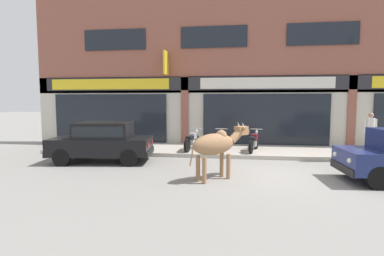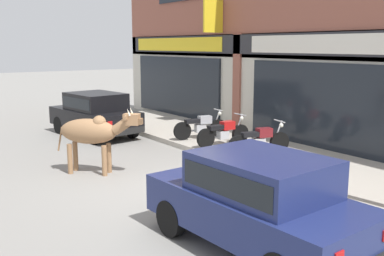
{
  "view_description": "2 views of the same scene",
  "coord_description": "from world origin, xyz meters",
  "px_view_note": "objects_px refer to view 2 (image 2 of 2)",
  "views": [
    {
      "loc": [
        -1.46,
        -9.23,
        2.23
      ],
      "look_at": [
        -2.89,
        1.0,
        1.29
      ],
      "focal_mm": 28.0,
      "sensor_mm": 36.0,
      "label": 1
    },
    {
      "loc": [
        7.9,
        -4.92,
        3.02
      ],
      "look_at": [
        -0.54,
        1.0,
        1.11
      ],
      "focal_mm": 42.0,
      "sensor_mm": 36.0,
      "label": 2
    }
  ],
  "objects_px": {
    "car_1": "(95,112)",
    "motorcycle_0": "(201,126)",
    "cow": "(92,132)",
    "motorcycle_2": "(260,140)",
    "motorcycle_1": "(224,132)",
    "car_0": "(258,198)"
  },
  "relations": [
    {
      "from": "car_0",
      "to": "motorcycle_0",
      "type": "distance_m",
      "value": 7.5
    },
    {
      "from": "car_1",
      "to": "motorcycle_2",
      "type": "bearing_deg",
      "value": 22.55
    },
    {
      "from": "cow",
      "to": "car_0",
      "type": "relative_size",
      "value": 0.46
    },
    {
      "from": "cow",
      "to": "motorcycle_2",
      "type": "xyz_separation_m",
      "value": [
        1.31,
        4.14,
        -0.47
      ]
    },
    {
      "from": "cow",
      "to": "car_1",
      "type": "bearing_deg",
      "value": 156.33
    },
    {
      "from": "cow",
      "to": "motorcycle_1",
      "type": "relative_size",
      "value": 0.94
    },
    {
      "from": "car_0",
      "to": "car_1",
      "type": "xyz_separation_m",
      "value": [
        -9.46,
        1.48,
        0.0
      ]
    },
    {
      "from": "car_1",
      "to": "motorcycle_0",
      "type": "relative_size",
      "value": 2.08
    },
    {
      "from": "motorcycle_0",
      "to": "motorcycle_2",
      "type": "relative_size",
      "value": 1.01
    },
    {
      "from": "car_1",
      "to": "motorcycle_2",
      "type": "xyz_separation_m",
      "value": [
        5.53,
        2.29,
        -0.28
      ]
    },
    {
      "from": "car_1",
      "to": "motorcycle_1",
      "type": "height_order",
      "value": "car_1"
    },
    {
      "from": "car_1",
      "to": "car_0",
      "type": "bearing_deg",
      "value": -8.89
    },
    {
      "from": "car_0",
      "to": "car_1",
      "type": "distance_m",
      "value": 9.58
    },
    {
      "from": "motorcycle_0",
      "to": "car_0",
      "type": "bearing_deg",
      "value": -29.77
    },
    {
      "from": "motorcycle_2",
      "to": "car_0",
      "type": "bearing_deg",
      "value": -43.82
    },
    {
      "from": "motorcycle_1",
      "to": "motorcycle_0",
      "type": "bearing_deg",
      "value": 177.18
    },
    {
      "from": "motorcycle_2",
      "to": "motorcycle_1",
      "type": "bearing_deg",
      "value": -175.34
    },
    {
      "from": "car_0",
      "to": "motorcycle_1",
      "type": "relative_size",
      "value": 2.03
    },
    {
      "from": "car_0",
      "to": "motorcycle_0",
      "type": "xyz_separation_m",
      "value": [
        -6.51,
        3.72,
        -0.28
      ]
    },
    {
      "from": "cow",
      "to": "car_1",
      "type": "xyz_separation_m",
      "value": [
        -4.22,
        1.85,
        -0.19
      ]
    },
    {
      "from": "motorcycle_0",
      "to": "motorcycle_2",
      "type": "xyz_separation_m",
      "value": [
        2.57,
        0.05,
        0.0
      ]
    },
    {
      "from": "car_0",
      "to": "motorcycle_1",
      "type": "xyz_separation_m",
      "value": [
        -5.31,
        3.66,
        -0.28
      ]
    }
  ]
}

